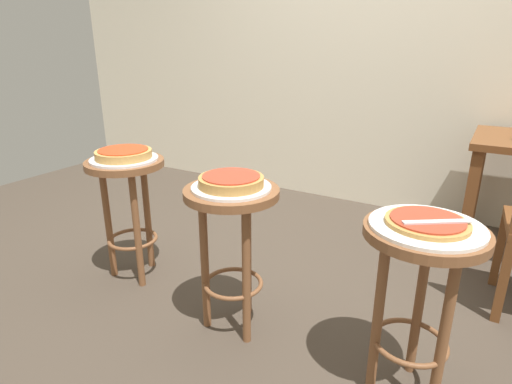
{
  "coord_description": "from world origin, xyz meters",
  "views": [
    {
      "loc": [
        0.9,
        -1.64,
        1.24
      ],
      "look_at": [
        -0.01,
        -0.09,
        0.6
      ],
      "focal_mm": 29.51,
      "sensor_mm": 36.0,
      "label": 1
    }
  ],
  "objects_px": {
    "pizza_leftside": "(124,154)",
    "pizza_server_knife": "(437,222)",
    "serving_plate_leftside": "(124,159)",
    "stool_foreground": "(420,274)",
    "stool_middle": "(232,226)",
    "pizza_middle": "(231,181)",
    "serving_plate_middle": "(231,187)",
    "pizza_foreground": "(427,222)",
    "stool_leftside": "(128,191)",
    "serving_plate_foreground": "(427,226)"
  },
  "relations": [
    {
      "from": "stool_leftside",
      "to": "pizza_leftside",
      "type": "relative_size",
      "value": 2.36
    },
    {
      "from": "pizza_foreground",
      "to": "stool_leftside",
      "type": "distance_m",
      "value": 1.51
    },
    {
      "from": "serving_plate_foreground",
      "to": "stool_leftside",
      "type": "xyz_separation_m",
      "value": [
        -1.49,
        0.11,
        -0.18
      ]
    },
    {
      "from": "stool_foreground",
      "to": "stool_leftside",
      "type": "bearing_deg",
      "value": 175.83
    },
    {
      "from": "stool_middle",
      "to": "pizza_server_knife",
      "type": "bearing_deg",
      "value": -2.04
    },
    {
      "from": "pizza_leftside",
      "to": "pizza_server_knife",
      "type": "height_order",
      "value": "pizza_leftside"
    },
    {
      "from": "pizza_middle",
      "to": "pizza_leftside",
      "type": "bearing_deg",
      "value": 172.13
    },
    {
      "from": "serving_plate_leftside",
      "to": "pizza_leftside",
      "type": "xyz_separation_m",
      "value": [
        0.0,
        0.0,
        0.03
      ]
    },
    {
      "from": "serving_plate_middle",
      "to": "pizza_leftside",
      "type": "bearing_deg",
      "value": 172.13
    },
    {
      "from": "serving_plate_leftside",
      "to": "pizza_server_knife",
      "type": "height_order",
      "value": "pizza_server_knife"
    },
    {
      "from": "pizza_foreground",
      "to": "stool_middle",
      "type": "xyz_separation_m",
      "value": [
        -0.77,
        0.01,
        -0.19
      ]
    },
    {
      "from": "pizza_middle",
      "to": "stool_leftside",
      "type": "xyz_separation_m",
      "value": [
        -0.73,
        0.1,
        -0.2
      ]
    },
    {
      "from": "stool_middle",
      "to": "serving_plate_middle",
      "type": "xyz_separation_m",
      "value": [
        0.0,
        0.0,
        0.18
      ]
    },
    {
      "from": "serving_plate_middle",
      "to": "stool_leftside",
      "type": "height_order",
      "value": "serving_plate_middle"
    },
    {
      "from": "serving_plate_middle",
      "to": "stool_leftside",
      "type": "xyz_separation_m",
      "value": [
        -0.73,
        0.1,
        -0.18
      ]
    },
    {
      "from": "pizza_leftside",
      "to": "pizza_foreground",
      "type": "bearing_deg",
      "value": -4.17
    },
    {
      "from": "stool_leftside",
      "to": "pizza_server_knife",
      "type": "height_order",
      "value": "pizza_server_knife"
    },
    {
      "from": "pizza_foreground",
      "to": "serving_plate_foreground",
      "type": "bearing_deg",
      "value": 0.0
    },
    {
      "from": "pizza_server_knife",
      "to": "serving_plate_foreground",
      "type": "bearing_deg",
      "value": 111.77
    },
    {
      "from": "serving_plate_middle",
      "to": "pizza_server_knife",
      "type": "distance_m",
      "value": 0.8
    },
    {
      "from": "pizza_foreground",
      "to": "stool_leftside",
      "type": "xyz_separation_m",
      "value": [
        -1.49,
        0.11,
        -0.19
      ]
    },
    {
      "from": "stool_foreground",
      "to": "stool_leftside",
      "type": "relative_size",
      "value": 1.0
    },
    {
      "from": "stool_foreground",
      "to": "pizza_server_knife",
      "type": "bearing_deg",
      "value": -33.69
    },
    {
      "from": "serving_plate_foreground",
      "to": "pizza_middle",
      "type": "distance_m",
      "value": 0.77
    },
    {
      "from": "serving_plate_foreground",
      "to": "serving_plate_leftside",
      "type": "bearing_deg",
      "value": 175.83
    },
    {
      "from": "stool_foreground",
      "to": "serving_plate_middle",
      "type": "relative_size",
      "value": 2.02
    },
    {
      "from": "serving_plate_foreground",
      "to": "stool_leftside",
      "type": "bearing_deg",
      "value": 175.83
    },
    {
      "from": "stool_leftside",
      "to": "serving_plate_leftside",
      "type": "distance_m",
      "value": 0.18
    },
    {
      "from": "pizza_foreground",
      "to": "serving_plate_leftside",
      "type": "bearing_deg",
      "value": 175.83
    },
    {
      "from": "serving_plate_foreground",
      "to": "pizza_foreground",
      "type": "distance_m",
      "value": 0.02
    },
    {
      "from": "serving_plate_middle",
      "to": "serving_plate_leftside",
      "type": "xyz_separation_m",
      "value": [
        -0.73,
        0.1,
        0.0
      ]
    },
    {
      "from": "stool_foreground",
      "to": "serving_plate_leftside",
      "type": "relative_size",
      "value": 1.95
    },
    {
      "from": "serving_plate_leftside",
      "to": "pizza_server_knife",
      "type": "distance_m",
      "value": 1.53
    },
    {
      "from": "stool_leftside",
      "to": "serving_plate_leftside",
      "type": "xyz_separation_m",
      "value": [
        -0.0,
        0.0,
        0.18
      ]
    },
    {
      "from": "serving_plate_middle",
      "to": "stool_leftside",
      "type": "relative_size",
      "value": 0.49
    },
    {
      "from": "stool_middle",
      "to": "stool_leftside",
      "type": "bearing_deg",
      "value": 172.13
    },
    {
      "from": "stool_foreground",
      "to": "stool_middle",
      "type": "relative_size",
      "value": 1.0
    },
    {
      "from": "stool_middle",
      "to": "stool_leftside",
      "type": "xyz_separation_m",
      "value": [
        -0.73,
        0.1,
        0.0
      ]
    },
    {
      "from": "stool_foreground",
      "to": "pizza_server_knife",
      "type": "relative_size",
      "value": 3.05
    },
    {
      "from": "stool_foreground",
      "to": "pizza_leftside",
      "type": "height_order",
      "value": "pizza_leftside"
    },
    {
      "from": "serving_plate_leftside",
      "to": "pizza_server_knife",
      "type": "relative_size",
      "value": 1.57
    },
    {
      "from": "stool_foreground",
      "to": "pizza_leftside",
      "type": "distance_m",
      "value": 1.51
    },
    {
      "from": "serving_plate_middle",
      "to": "serving_plate_leftside",
      "type": "height_order",
      "value": "same"
    },
    {
      "from": "pizza_foreground",
      "to": "pizza_server_knife",
      "type": "height_order",
      "value": "pizza_server_knife"
    },
    {
      "from": "stool_foreground",
      "to": "serving_plate_leftside",
      "type": "bearing_deg",
      "value": 175.83
    },
    {
      "from": "pizza_middle",
      "to": "serving_plate_leftside",
      "type": "distance_m",
      "value": 0.73
    },
    {
      "from": "serving_plate_middle",
      "to": "stool_middle",
      "type": "bearing_deg",
      "value": 180.0
    },
    {
      "from": "serving_plate_leftside",
      "to": "stool_foreground",
      "type": "bearing_deg",
      "value": -4.17
    },
    {
      "from": "pizza_foreground",
      "to": "serving_plate_leftside",
      "type": "distance_m",
      "value": 1.5
    },
    {
      "from": "serving_plate_middle",
      "to": "pizza_middle",
      "type": "distance_m",
      "value": 0.03
    }
  ]
}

